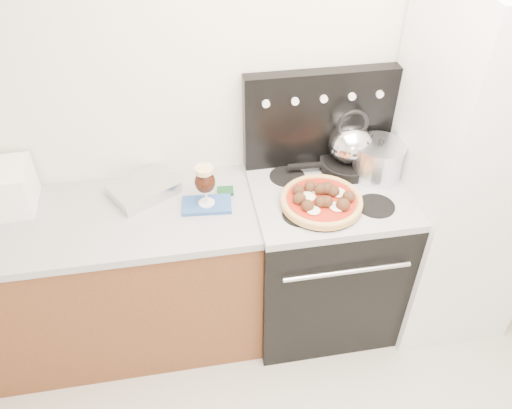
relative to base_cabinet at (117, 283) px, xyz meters
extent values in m
cube|color=silver|center=(1.02, 0.30, 0.82)|extent=(3.50, 0.01, 2.50)
cube|color=brown|center=(0.00, 0.00, 0.00)|extent=(1.45, 0.60, 0.86)
cube|color=#A7A7A9|center=(0.00, 0.00, 0.45)|extent=(1.48, 0.63, 0.04)
cube|color=black|center=(1.10, -0.02, 0.01)|extent=(0.76, 0.65, 0.88)
cube|color=#ADADB2|center=(1.10, -0.02, 0.47)|extent=(0.76, 0.65, 0.04)
cube|color=black|center=(1.10, 0.25, 0.74)|extent=(0.76, 0.08, 0.50)
cube|color=silver|center=(1.80, -0.05, 0.52)|extent=(0.64, 0.68, 1.90)
cube|color=white|center=(0.21, 0.13, 0.50)|extent=(0.37, 0.34, 0.06)
cube|color=#2A539B|center=(0.50, -0.02, 0.48)|extent=(0.24, 0.15, 0.02)
cylinder|color=black|center=(1.03, -0.13, 0.50)|extent=(0.40, 0.40, 0.01)
cylinder|color=black|center=(1.24, 0.15, 0.52)|extent=(0.29, 0.29, 0.05)
cylinder|color=silver|center=(1.37, 0.06, 0.58)|extent=(0.27, 0.27, 0.18)
camera|label=1|loc=(0.42, -1.85, 2.00)|focal=35.00mm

